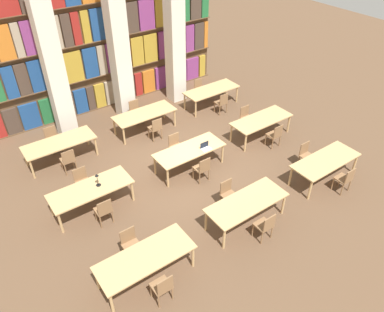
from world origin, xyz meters
The scene contains 34 objects.
ground_plane centered at (0.00, 0.00, 0.00)m, with size 40.00×40.00×0.00m, color brown.
bookshelf_bank centered at (0.01, 5.50, 2.71)m, with size 9.99×0.35×5.50m.
pillar_left centered at (-2.43, 4.29, 3.00)m, with size 0.62×0.62×6.00m.
pillar_center centered at (0.00, 4.29, 3.00)m, with size 0.62×0.62×6.00m.
pillar_right centered at (2.43, 4.29, 3.00)m, with size 0.62×0.62×6.00m.
reading_table_0 centered at (-3.18, -2.89, 0.68)m, with size 2.32×0.93×0.76m.
chair_0 centered at (-3.18, -3.64, 0.49)m, with size 0.42×0.40×0.90m.
chair_1 centered at (-3.18, -2.14, 0.49)m, with size 0.42×0.40×0.90m.
reading_table_1 centered at (-0.05, -2.89, 0.68)m, with size 2.32×0.93×0.76m.
chair_2 centered at (-0.06, -3.64, 0.49)m, with size 0.42×0.40×0.90m.
chair_3 centered at (-0.06, -2.15, 0.49)m, with size 0.42×0.40×0.90m.
reading_table_2 centered at (3.19, -2.93, 0.68)m, with size 2.32×0.93×0.76m.
chair_4 centered at (3.22, -3.68, 0.49)m, with size 0.42×0.40×0.90m.
chair_5 centered at (3.22, -2.19, 0.49)m, with size 0.42×0.40×0.90m.
reading_table_3 centered at (-3.25, 0.06, 0.68)m, with size 2.32×0.93×0.76m.
chair_6 centered at (-3.23, -0.69, 0.49)m, with size 0.42×0.40×0.90m.
chair_7 centered at (-3.23, 0.80, 0.49)m, with size 0.42×0.40×0.90m.
desk_lamp_0 centered at (-3.01, 0.04, 1.03)m, with size 0.14×0.14×0.41m.
reading_table_4 centered at (0.08, -0.04, 0.68)m, with size 2.32×0.93×0.76m.
chair_8 centered at (0.04, -0.78, 0.49)m, with size 0.42×0.40×0.90m.
chair_9 centered at (0.04, 0.71, 0.49)m, with size 0.42×0.40×0.90m.
laptop centered at (0.53, -0.30, 0.79)m, with size 0.32×0.22×0.21m.
reading_table_5 centered at (3.28, -0.01, 0.68)m, with size 2.32×0.93×0.76m.
chair_10 centered at (3.24, -0.76, 0.49)m, with size 0.42×0.40×0.90m.
chair_11 centered at (3.24, 0.73, 0.49)m, with size 0.42×0.40×0.90m.
reading_table_6 centered at (-3.18, 2.81, 0.68)m, with size 2.32×0.93×0.76m.
chair_12 centered at (-3.20, 2.06, 0.49)m, with size 0.42×0.40×0.90m.
chair_13 centered at (-3.20, 3.55, 0.49)m, with size 0.42×0.40×0.90m.
reading_table_7 centered at (0.05, 2.81, 0.68)m, with size 2.32×0.93×0.76m.
chair_14 centered at (0.06, 2.06, 0.49)m, with size 0.42×0.40×0.90m.
chair_15 centered at (0.06, 3.56, 0.49)m, with size 0.42×0.40×0.90m.
reading_table_8 centered at (3.25, 2.89, 0.68)m, with size 2.32×0.93×0.76m.
chair_16 centered at (3.21, 2.15, 0.49)m, with size 0.42×0.40×0.90m.
chair_17 centered at (3.21, 3.64, 0.49)m, with size 0.42×0.40×0.90m.
Camera 1 is at (-5.49, -7.98, 7.75)m, focal length 35.00 mm.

